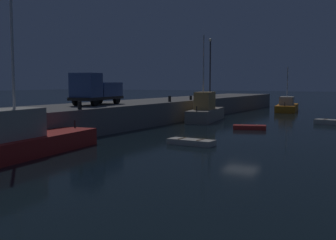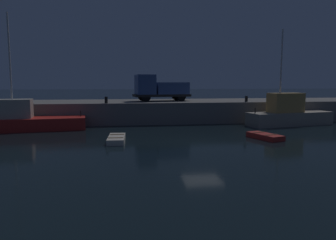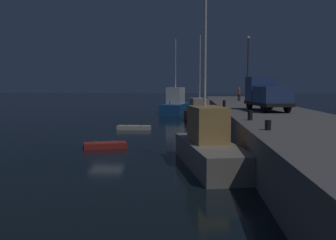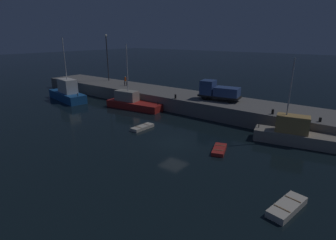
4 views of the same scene
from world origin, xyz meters
TOP-DOWN VIEW (x-y plane):
  - ground_plane at (0.00, 0.00)m, footprint 320.00×320.00m
  - pier_quay at (0.00, 12.70)m, footprint 77.93×7.21m
  - fishing_boat_white at (9.96, 7.42)m, footprint 8.39×3.69m
  - fishing_boat_orange at (-13.26, 7.53)m, footprint 9.26×3.91m
  - rowboat_white_mid at (-5.57, 1.32)m, footprint 1.20×3.04m
  - dinghy_red_small at (4.74, 0.98)m, footprint 1.91×2.92m
  - utility_truck at (-1.42, 12.37)m, footprint 5.94×2.88m
  - bollard_west at (-6.64, 9.54)m, footprint 0.28×0.28m
  - bollard_central at (11.67, 9.97)m, footprint 0.28×0.28m
  - bollard_east at (6.85, 9.89)m, footprint 0.28×0.28m

SIDE VIEW (x-z plane):
  - ground_plane at x=0.00m, z-range 0.00..0.00m
  - dinghy_red_small at x=4.74m, z-range -0.02..0.38m
  - rowboat_white_mid at x=-5.57m, z-range -0.02..0.38m
  - fishing_boat_orange at x=-13.26m, z-range -3.84..5.61m
  - pier_quay at x=0.00m, z-range 0.00..2.04m
  - fishing_boat_white at x=9.96m, z-range -3.27..5.35m
  - bollard_central at x=11.67m, z-range 2.04..2.49m
  - bollard_east at x=6.85m, z-range 2.04..2.60m
  - bollard_west at x=-6.64m, z-range 2.04..2.64m
  - utility_truck at x=-1.42m, z-range 2.00..4.66m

